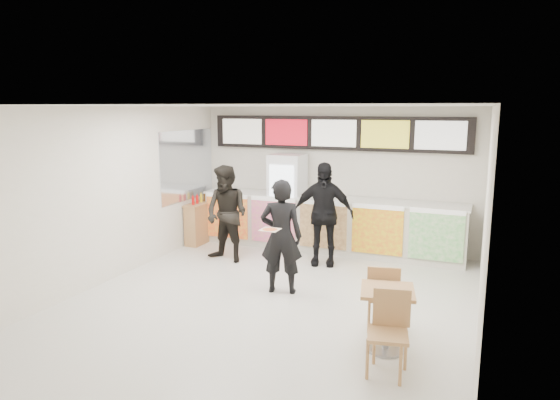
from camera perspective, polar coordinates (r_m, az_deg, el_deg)
The scene contains 15 objects.
floor at distance 7.89m, azimuth -1.24°, elevation -11.63°, with size 7.00×7.00×0.00m, color beige.
ceiling at distance 7.31m, azimuth -1.33°, elevation 10.72°, with size 7.00×7.00×0.00m, color white.
wall_back at distance 10.71m, azimuth 6.27°, elevation 2.54°, with size 6.00×6.00×0.00m, color silver.
wall_left at distance 9.07m, azimuth -18.92°, elevation 0.59°, with size 7.00×7.00×0.00m, color silver.
wall_right at distance 6.85m, azimuth 22.39°, elevation -2.72°, with size 7.00×7.00×0.00m, color silver.
service_counter at distance 10.49m, azimuth 5.54°, elevation -2.76°, with size 5.56×0.77×1.14m.
menu_board at distance 10.54m, azimuth 6.24°, elevation 7.61°, with size 5.50×0.14×0.70m.
drinks_fridge at distance 10.72m, azimuth 0.82°, elevation -0.08°, with size 0.70×0.67×2.00m.
mirror_panel at distance 10.96m, azimuth -10.51°, elevation 3.93°, with size 0.01×2.00×1.50m, color #B2B7BF.
customer_main at distance 8.04m, azimuth 0.14°, elevation -4.19°, with size 0.68×0.45×1.87m, color black.
customer_left at distance 9.72m, azimuth -6.10°, elevation -1.59°, with size 0.92×0.71×1.89m, color black.
customer_mid at distance 9.49m, azimuth 4.92°, elevation -1.59°, with size 1.16×0.48×1.98m, color black.
pizza_slice at distance 7.58m, azimuth -1.15°, elevation -3.35°, with size 0.36×0.36×0.02m.
cafe_table at distance 6.39m, azimuth 12.12°, elevation -11.99°, with size 0.76×1.67×0.95m.
condiment_ledge at distance 11.19m, azimuth -9.23°, elevation -2.58°, with size 0.33×0.81×1.08m.
Camera 1 is at (2.94, -6.69, 2.98)m, focal length 32.00 mm.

